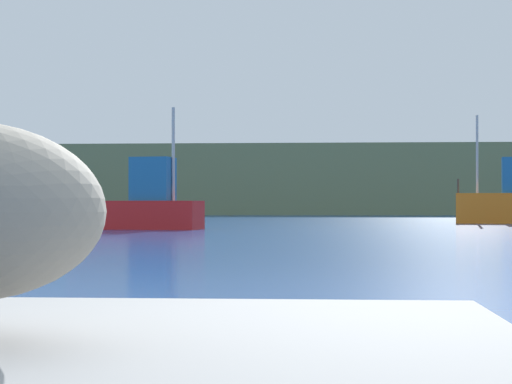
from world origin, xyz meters
TOP-DOWN VIEW (x-y plane):
  - hillside_backdrop at (0.00, 73.30)m, footprint 140.00×11.54m
  - fishing_boat_red at (-6.67, 29.65)m, footprint 5.12×2.37m
  - fishing_boat_orange at (9.22, 39.76)m, footprint 5.20×2.35m

SIDE VIEW (x-z plane):
  - fishing_boat_red at x=-6.67m, z-range -1.38..3.16m
  - fishing_boat_orange at x=9.22m, z-range -1.57..3.64m
  - hillside_backdrop at x=0.00m, z-range 0.00..5.80m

